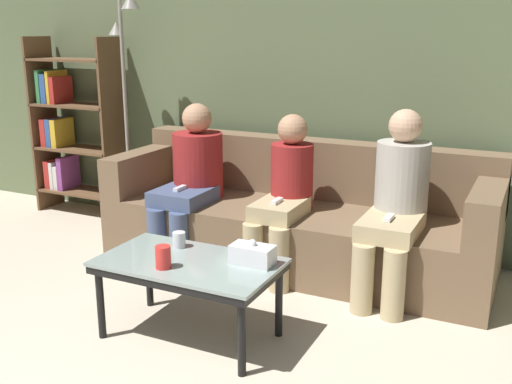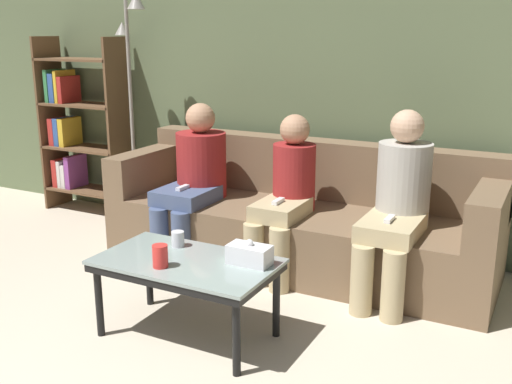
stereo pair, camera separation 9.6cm
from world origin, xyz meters
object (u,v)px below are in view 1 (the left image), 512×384
cup_near_right (163,257)px  seated_person_mid_left (285,193)px  standing_lamp (127,88)px  seated_person_left_end (192,176)px  cup_near_left (179,240)px  tissue_box (253,254)px  coffee_table (189,269)px  couch (297,220)px  bookshelf (69,130)px  seated_person_mid_right (397,200)px

cup_near_right → seated_person_mid_left: size_ratio=0.11×
seated_person_mid_left → standing_lamp: bearing=166.7°
standing_lamp → seated_person_left_end: standing_lamp is taller
seated_person_mid_left → cup_near_right: bearing=-97.6°
cup_near_left → tissue_box: bearing=-5.2°
coffee_table → tissue_box: size_ratio=4.25×
cup_near_left → seated_person_mid_left: size_ratio=0.08×
cup_near_left → cup_near_right: size_ratio=0.74×
couch → cup_near_right: size_ratio=22.84×
cup_near_left → bookshelf: size_ratio=0.06×
cup_near_right → tissue_box: tissue_box is taller
cup_near_right → bookshelf: bookshelf is taller
cup_near_left → bookshelf: bearing=145.8°
cup_near_left → seated_person_mid_right: seated_person_mid_right is taller
coffee_table → seated_person_mid_left: (0.10, 1.03, 0.17)m
bookshelf → seated_person_left_end: bearing=-17.0°
tissue_box → bookshelf: bearing=150.3°
cup_near_left → tissue_box: (0.47, -0.04, 0.01)m
tissue_box → standing_lamp: size_ratio=0.12×
standing_lamp → bookshelf: bearing=169.5°
cup_near_left → tissue_box: 0.47m
tissue_box → standing_lamp: (-1.74, 1.28, 0.66)m
seated_person_left_end → seated_person_mid_right: bearing=-0.8°
couch → seated_person_mid_right: (0.73, -0.22, 0.29)m
couch → seated_person_left_end: seated_person_left_end is taller
standing_lamp → seated_person_mid_left: 1.66m
standing_lamp → seated_person_mid_right: (2.24, -0.35, -0.54)m
cup_near_right → seated_person_left_end: (-0.57, 1.19, 0.10)m
seated_person_mid_right → couch: bearing=163.2°
bookshelf → seated_person_mid_right: size_ratio=1.36×
bookshelf → standing_lamp: standing_lamp is taller
coffee_table → tissue_box: 0.35m
couch → bookshelf: bookshelf is taller
cup_near_right → seated_person_mid_left: bearing=82.4°
couch → seated_person_left_end: (-0.73, -0.20, 0.28)m
bookshelf → seated_person_mid_left: (2.28, -0.50, -0.18)m
tissue_box → seated_person_mid_left: bearing=103.5°
seated_person_left_end → standing_lamp: bearing=157.1°
bookshelf → cup_near_right: bearing=-38.1°
coffee_table → tissue_box: bearing=18.0°
cup_near_left → seated_person_left_end: seated_person_left_end is taller
tissue_box → bookshelf: size_ratio=0.14×
seated_person_left_end → seated_person_mid_right: seated_person_mid_right is taller
standing_lamp → seated_person_mid_right: 2.33m
tissue_box → seated_person_mid_left: size_ratio=0.21×
seated_person_mid_right → cup_near_left: bearing=-137.8°
couch → standing_lamp: standing_lamp is taller
couch → tissue_box: size_ratio=12.03×
cup_near_left → cup_near_right: bearing=-72.1°
coffee_table → cup_near_left: 0.23m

